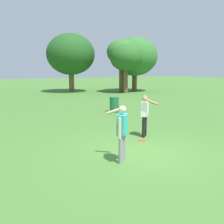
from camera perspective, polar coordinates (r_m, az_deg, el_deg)
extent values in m
plane|color=#447530|center=(7.96, 6.94, -9.59)|extent=(120.00, 120.00, 0.00)
cylinder|color=black|center=(9.94, 7.65, -3.16)|extent=(0.13, 0.13, 0.82)
cylinder|color=black|center=(9.69, 7.32, -3.49)|extent=(0.13, 0.13, 0.82)
cube|color=white|center=(9.68, 7.58, 0.71)|extent=(0.43, 0.41, 0.58)
sphere|color=#9E7051|center=(9.62, 7.64, 3.21)|extent=(0.21, 0.21, 0.21)
cylinder|color=#9E7051|center=(9.94, 7.90, 0.66)|extent=(0.09, 0.09, 0.58)
cylinder|color=#9E7051|center=(9.32, 8.92, 2.44)|extent=(0.43, 0.51, 0.28)
cylinder|color=gray|center=(7.03, 2.04, -8.69)|extent=(0.13, 0.13, 0.82)
cylinder|color=gray|center=(7.26, 2.68, -8.06)|extent=(0.13, 0.13, 0.82)
cube|color=#33B2AD|center=(6.96, 2.41, -2.89)|extent=(0.43, 0.41, 0.58)
sphere|color=beige|center=(6.87, 2.44, 0.56)|extent=(0.21, 0.21, 0.21)
cylinder|color=beige|center=(6.73, 1.73, -3.77)|extent=(0.09, 0.09, 0.58)
cylinder|color=beige|center=(7.21, 1.00, 0.35)|extent=(0.43, 0.51, 0.28)
cylinder|color=#E04733|center=(9.39, 6.95, -6.44)|extent=(0.28, 0.28, 0.03)
cylinder|color=#1E663D|center=(15.09, 0.52, 1.62)|extent=(0.56, 0.56, 0.90)
cylinder|color=#287A4B|center=(15.03, 0.53, 3.43)|extent=(0.59, 0.59, 0.06)
cylinder|color=brown|center=(28.55, -9.35, 7.33)|extent=(0.57, 0.57, 2.74)
ellipsoid|color=#21511E|center=(28.56, -9.51, 13.03)|extent=(5.35, 5.35, 4.55)
cylinder|color=brown|center=(27.65, 2.16, 8.20)|extent=(0.49, 0.49, 3.54)
ellipsoid|color=#33702D|center=(27.70, 2.20, 13.71)|extent=(3.22, 3.22, 2.74)
cylinder|color=brown|center=(27.03, 3.15, 7.46)|extent=(0.50, 0.50, 2.89)
ellipsoid|color=#286023|center=(27.03, 3.20, 12.51)|extent=(3.42, 3.42, 2.91)
cylinder|color=brown|center=(29.20, 5.21, 7.32)|extent=(0.57, 0.57, 2.58)
ellipsoid|color=#33702D|center=(29.20, 5.30, 12.65)|extent=(5.17, 5.17, 4.39)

